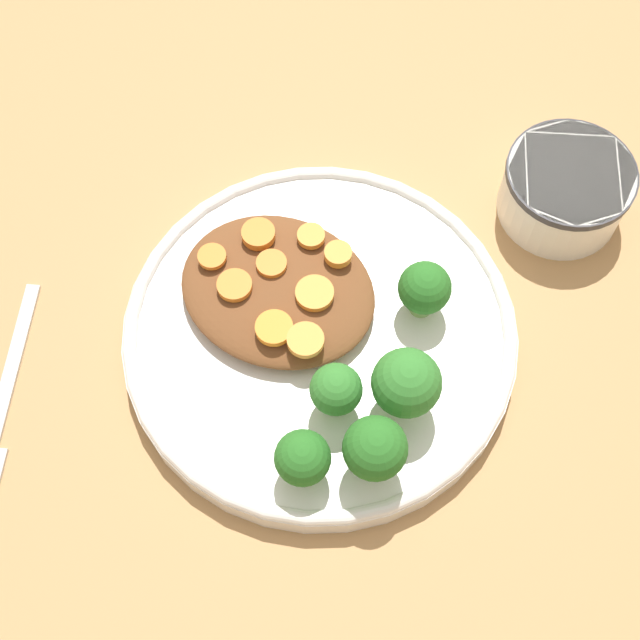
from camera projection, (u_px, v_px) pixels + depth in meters
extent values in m
plane|color=tan|center=(320.00, 342.00, 0.64)|extent=(4.00, 4.00, 0.00)
cylinder|color=white|center=(320.00, 336.00, 0.63)|extent=(0.28, 0.28, 0.02)
torus|color=white|center=(320.00, 330.00, 0.62)|extent=(0.27, 0.27, 0.01)
cylinder|color=white|center=(564.00, 191.00, 0.67)|extent=(0.09, 0.09, 0.05)
cylinder|color=#333338|center=(572.00, 173.00, 0.65)|extent=(0.10, 0.10, 0.01)
cylinder|color=white|center=(569.00, 179.00, 0.65)|extent=(0.08, 0.08, 0.01)
ellipsoid|color=brown|center=(278.00, 290.00, 0.62)|extent=(0.14, 0.12, 0.02)
cylinder|color=#759E51|center=(403.00, 397.00, 0.58)|extent=(0.02, 0.02, 0.02)
sphere|color=#337A2D|center=(406.00, 383.00, 0.56)|extent=(0.05, 0.05, 0.05)
cylinder|color=#759E51|center=(336.00, 400.00, 0.59)|extent=(0.01, 0.01, 0.02)
sphere|color=#337A2D|center=(336.00, 389.00, 0.57)|extent=(0.03, 0.03, 0.03)
cylinder|color=#7FA85B|center=(422.00, 301.00, 0.62)|extent=(0.02, 0.02, 0.02)
sphere|color=#286B23|center=(425.00, 288.00, 0.60)|extent=(0.04, 0.04, 0.04)
cylinder|color=#759E51|center=(373.00, 460.00, 0.56)|extent=(0.02, 0.02, 0.03)
sphere|color=#286B23|center=(375.00, 448.00, 0.54)|extent=(0.04, 0.04, 0.04)
cylinder|color=#7FA85B|center=(303.00, 467.00, 0.57)|extent=(0.02, 0.02, 0.02)
sphere|color=#286B23|center=(303.00, 458.00, 0.55)|extent=(0.04, 0.04, 0.04)
cylinder|color=orange|center=(258.00, 234.00, 0.62)|extent=(0.02, 0.02, 0.01)
cylinder|color=orange|center=(315.00, 293.00, 0.61)|extent=(0.03, 0.03, 0.00)
cylinder|color=orange|center=(272.00, 264.00, 0.62)|extent=(0.02, 0.02, 0.00)
cylinder|color=orange|center=(312.00, 343.00, 0.59)|extent=(0.03, 0.03, 0.01)
cylinder|color=orange|center=(274.00, 328.00, 0.59)|extent=(0.03, 0.03, 0.01)
cylinder|color=orange|center=(338.00, 254.00, 0.62)|extent=(0.02, 0.02, 0.01)
cylinder|color=orange|center=(234.00, 285.00, 0.61)|extent=(0.02, 0.02, 0.00)
cylinder|color=orange|center=(212.00, 257.00, 0.62)|extent=(0.02, 0.02, 0.00)
cylinder|color=orange|center=(311.00, 236.00, 0.63)|extent=(0.02, 0.02, 0.01)
cube|color=silver|center=(13.00, 362.00, 0.63)|extent=(0.05, 0.12, 0.01)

